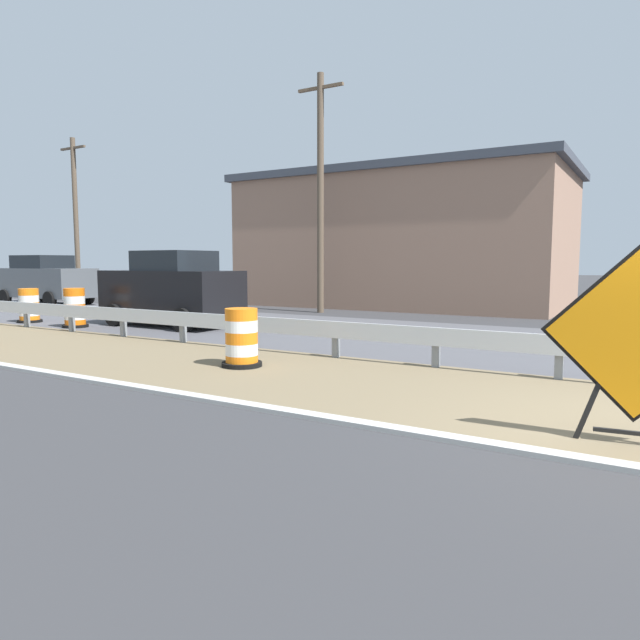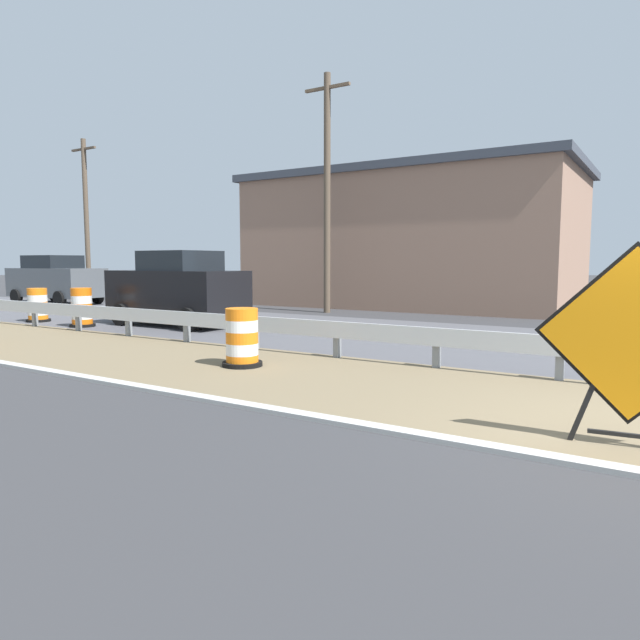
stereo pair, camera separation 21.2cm
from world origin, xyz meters
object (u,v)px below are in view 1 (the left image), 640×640
(warning_sign_diamond, at_px, (638,340))
(traffic_barrel_far, at_px, (29,307))
(traffic_barrel_nearest, at_px, (242,340))
(traffic_barrel_mid, at_px, (75,310))
(car_lead_far_lane, at_px, (172,289))
(car_mid_far_lane, at_px, (45,280))
(utility_pole_mid, at_px, (76,216))
(utility_pole_near, at_px, (320,191))

(warning_sign_diamond, xyz_separation_m, traffic_barrel_far, (3.86, 16.30, -0.61))
(traffic_barrel_nearest, xyz_separation_m, traffic_barrel_mid, (2.35, 7.84, 0.04))
(warning_sign_diamond, relative_size, car_lead_far_lane, 0.50)
(car_lead_far_lane, height_order, car_mid_far_lane, car_lead_far_lane)
(traffic_barrel_nearest, xyz_separation_m, car_mid_far_lane, (7.35, 16.72, 0.60))
(traffic_barrel_mid, xyz_separation_m, utility_pole_mid, (8.42, 11.30, 3.65))
(traffic_barrel_nearest, relative_size, traffic_barrel_far, 0.99)
(car_mid_far_lane, bearing_deg, traffic_barrel_far, -37.60)
(traffic_barrel_nearest, bearing_deg, car_lead_far_lane, 55.04)
(traffic_barrel_far, xyz_separation_m, utility_pole_mid, (8.30, 8.95, 3.69))
(traffic_barrel_mid, xyz_separation_m, car_lead_far_lane, (1.66, -2.11, 0.57))
(traffic_barrel_far, bearing_deg, car_lead_far_lane, -70.99)
(traffic_barrel_nearest, xyz_separation_m, car_lead_far_lane, (4.01, 5.73, 0.61))
(traffic_barrel_nearest, relative_size, traffic_barrel_mid, 0.93)
(traffic_barrel_nearest, distance_m, utility_pole_near, 11.47)
(warning_sign_diamond, height_order, car_mid_far_lane, car_mid_far_lane)
(car_mid_far_lane, height_order, utility_pole_near, utility_pole_near)
(traffic_barrel_nearest, bearing_deg, utility_pole_near, 23.31)
(car_lead_far_lane, bearing_deg, utility_pole_near, -103.10)
(warning_sign_diamond, xyz_separation_m, traffic_barrel_nearest, (1.39, 6.10, -0.61))
(traffic_barrel_mid, height_order, utility_pole_near, utility_pole_near)
(traffic_barrel_mid, relative_size, utility_pole_mid, 0.14)
(warning_sign_diamond, bearing_deg, utility_pole_near, -144.64)
(traffic_barrel_far, relative_size, car_mid_far_lane, 0.22)
(traffic_barrel_nearest, height_order, car_mid_far_lane, car_mid_far_lane)
(traffic_barrel_mid, height_order, car_mid_far_lane, car_mid_far_lane)
(traffic_barrel_mid, height_order, traffic_barrel_far, traffic_barrel_mid)
(traffic_barrel_far, relative_size, utility_pole_mid, 0.13)
(utility_pole_near, bearing_deg, traffic_barrel_far, 141.46)
(utility_pole_near, bearing_deg, utility_pole_mid, 86.70)
(warning_sign_diamond, distance_m, utility_pole_mid, 28.19)
(traffic_barrel_nearest, bearing_deg, traffic_barrel_mid, 73.34)
(warning_sign_diamond, height_order, utility_pole_near, utility_pole_near)
(utility_pole_near, height_order, utility_pole_mid, utility_pole_near)
(traffic_barrel_far, bearing_deg, traffic_barrel_nearest, -103.61)
(car_lead_far_lane, relative_size, utility_pole_near, 0.49)
(warning_sign_diamond, height_order, car_lead_far_lane, car_lead_far_lane)
(traffic_barrel_mid, bearing_deg, car_mid_far_lane, 60.62)
(traffic_barrel_nearest, height_order, car_lead_far_lane, car_lead_far_lane)
(warning_sign_diamond, height_order, traffic_barrel_mid, warning_sign_diamond)
(traffic_barrel_mid, distance_m, utility_pole_near, 9.21)
(traffic_barrel_far, height_order, car_lead_far_lane, car_lead_far_lane)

